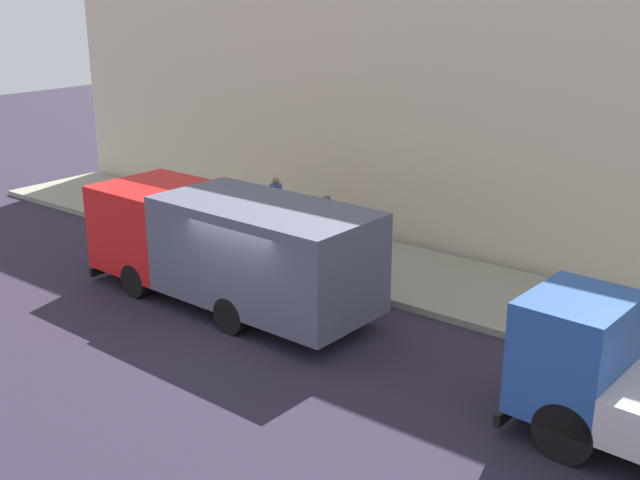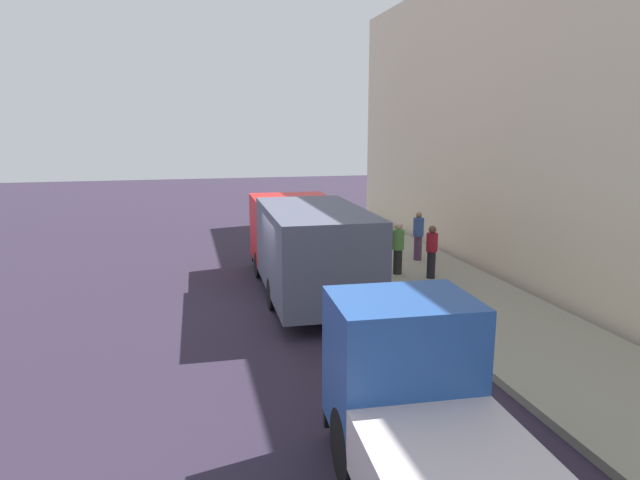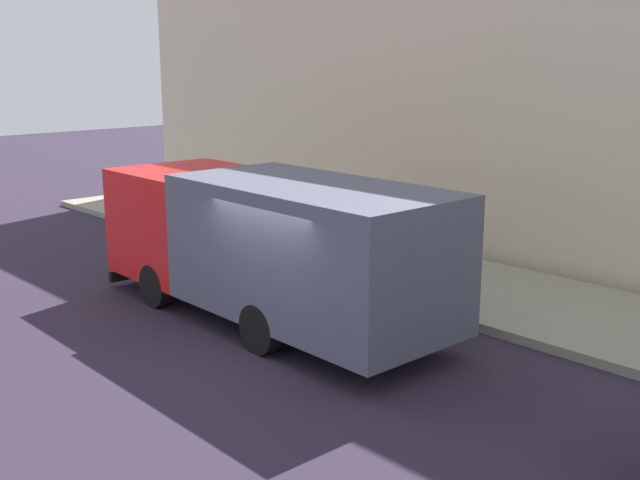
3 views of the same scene
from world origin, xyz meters
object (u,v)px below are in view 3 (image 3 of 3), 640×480
at_px(large_utility_truck, 268,241).
at_px(pedestrian_standing, 347,212).
at_px(pedestrian_third, 356,232).
at_px(traffic_cone_orange, 264,241).
at_px(pedestrian_walking, 405,231).

xyz_separation_m(large_utility_truck, pedestrian_standing, (4.64, 2.56, -0.45)).
bearing_deg(pedestrian_standing, pedestrian_third, -98.48).
relative_size(pedestrian_third, traffic_cone_orange, 2.58).
distance_m(pedestrian_third, traffic_cone_orange, 2.68).
height_order(pedestrian_third, traffic_cone_orange, pedestrian_third).
distance_m(pedestrian_walking, pedestrian_standing, 2.45).
bearing_deg(pedestrian_walking, pedestrian_standing, 47.61).
bearing_deg(large_utility_truck, pedestrian_walking, 3.72).
relative_size(large_utility_truck, pedestrian_standing, 4.54).
xyz_separation_m(pedestrian_standing, traffic_cone_orange, (-1.94, 0.90, -0.58)).
xyz_separation_m(pedestrian_walking, pedestrian_standing, (0.57, 2.38, 0.02)).
bearing_deg(pedestrian_third, pedestrian_walking, -127.05).
xyz_separation_m(large_utility_truck, pedestrian_walking, (4.06, 0.18, -0.47)).
relative_size(large_utility_truck, pedestrian_third, 4.66).
bearing_deg(large_utility_truck, pedestrian_standing, 30.12).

